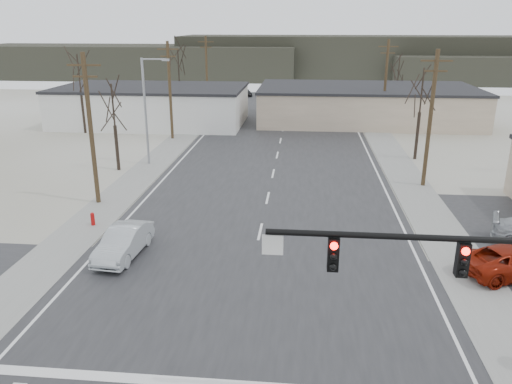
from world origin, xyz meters
TOP-DOWN VIEW (x-y plane):
  - ground at (0.00, 0.00)m, footprint 140.00×140.00m
  - main_road at (0.00, 15.00)m, footprint 18.00×110.00m
  - cross_road at (0.00, 0.00)m, footprint 90.00×10.00m
  - sidewalk_left at (-10.60, 20.00)m, footprint 3.00×90.00m
  - sidewalk_right at (10.60, 20.00)m, footprint 3.00×90.00m
  - traffic_signal_mast at (7.89, -6.20)m, footprint 8.95×0.43m
  - fire_hydrant at (-10.20, 8.00)m, footprint 0.24×0.24m
  - building_left_far at (-16.00, 40.00)m, footprint 22.30×12.30m
  - building_right_far at (10.00, 44.00)m, footprint 26.30×14.30m
  - upole_left_b at (-11.50, 12.00)m, footprint 2.20×0.30m
  - upole_left_c at (-11.50, 32.00)m, footprint 2.20×0.30m
  - upole_left_d at (-11.50, 52.00)m, footprint 2.20×0.30m
  - upole_right_a at (11.50, 18.00)m, footprint 2.20×0.30m
  - upole_right_b at (11.50, 40.00)m, footprint 2.20×0.30m
  - streetlight_main at (-10.80, 22.00)m, footprint 2.40×0.25m
  - tree_left_near at (-13.00, 20.00)m, footprint 3.30×3.30m
  - tree_right_mid at (12.50, 26.00)m, footprint 3.74×3.74m
  - tree_left_far at (-14.00, 46.00)m, footprint 3.96×3.96m
  - tree_right_far at (15.00, 52.00)m, footprint 3.52×3.52m
  - tree_left_mid at (-22.00, 34.00)m, footprint 3.96×3.96m
  - hill_left at (-35.00, 92.00)m, footprint 70.00×18.00m
  - hill_center at (15.00, 96.00)m, footprint 80.00×18.00m
  - sedan_crossing at (-6.86, 4.13)m, footprint 2.01×4.80m
  - car_far_a at (3.10, 51.07)m, footprint 3.06×5.99m
  - car_far_b at (-7.50, 65.00)m, footprint 2.76×3.87m

SIDE VIEW (x-z plane):
  - ground at x=0.00m, z-range 0.00..0.00m
  - cross_road at x=0.00m, z-range 0.00..0.04m
  - main_road at x=0.00m, z-range 0.00..0.05m
  - sidewalk_left at x=-10.60m, z-range 0.00..0.06m
  - sidewalk_right at x=10.60m, z-range 0.00..0.06m
  - fire_hydrant at x=-10.20m, z-range 0.02..0.89m
  - car_far_b at x=-7.50m, z-range 0.05..1.27m
  - sedan_crossing at x=-6.86m, z-range 0.05..1.59m
  - car_far_a at x=3.10m, z-range 0.05..1.71m
  - building_right_far at x=10.00m, z-range 0.00..4.30m
  - building_left_far at x=-16.00m, z-range 0.01..4.51m
  - hill_left at x=-35.00m, z-range 0.00..7.00m
  - hill_center at x=15.00m, z-range 0.00..9.00m
  - traffic_signal_mast at x=7.89m, z-range 1.07..8.27m
  - streetlight_main at x=-10.80m, z-range 0.59..9.59m
  - upole_left_b at x=-11.50m, z-range 0.22..10.22m
  - upole_left_c at x=-11.50m, z-range 0.22..10.22m
  - upole_left_d at x=-11.50m, z-range 0.22..10.22m
  - upole_right_a at x=11.50m, z-range 0.22..10.22m
  - upole_right_b at x=11.50m, z-range 0.22..10.22m
  - tree_left_near at x=-13.00m, z-range 1.55..8.90m
  - tree_right_far at x=15.00m, z-range 1.66..9.50m
  - tree_right_mid at x=12.50m, z-range 1.77..10.10m
  - tree_left_far at x=-14.00m, z-range 1.87..10.69m
  - tree_left_mid at x=-22.00m, z-range 1.87..10.69m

